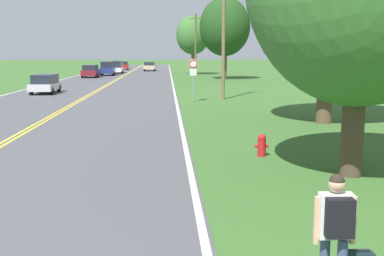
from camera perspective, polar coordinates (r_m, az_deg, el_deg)
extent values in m
cube|color=white|center=(6.70, 16.63, -9.93)|extent=(0.44, 0.19, 0.61)
sphere|color=tan|center=(6.58, 16.79, -6.42)|extent=(0.22, 0.22, 0.22)
sphere|color=#2D2319|center=(6.57, 16.81, -6.10)|extent=(0.20, 0.20, 0.20)
cylinder|color=tan|center=(6.65, 14.59, -10.54)|extent=(0.09, 0.09, 0.64)
cylinder|color=tan|center=(6.80, 18.57, -10.29)|extent=(0.09, 0.09, 0.64)
cube|color=black|center=(6.53, 17.12, -10.17)|extent=(0.36, 0.18, 0.51)
cylinder|color=black|center=(7.05, 19.16, -13.47)|extent=(0.29, 0.03, 0.02)
cylinder|color=red|center=(15.25, 8.27, -2.34)|extent=(0.26, 0.26, 0.53)
sphere|color=red|center=(15.19, 8.29, -1.16)|extent=(0.25, 0.25, 0.25)
cylinder|color=red|center=(15.27, 8.90, -2.12)|extent=(0.08, 0.09, 0.09)
cylinder|color=red|center=(15.20, 7.64, -2.14)|extent=(0.08, 0.09, 0.09)
cylinder|color=gray|center=(31.49, 0.14, 5.60)|extent=(0.07, 0.07, 2.74)
cylinder|color=white|center=(31.43, 0.14, 7.64)|extent=(0.60, 0.02, 0.60)
torus|color=red|center=(31.41, 0.14, 7.64)|extent=(0.55, 0.07, 0.55)
cube|color=white|center=(31.44, 0.14, 6.64)|extent=(0.44, 0.02, 0.44)
cylinder|color=brown|center=(33.31, 3.77, 11.58)|extent=(0.24, 0.24, 9.49)
cylinder|color=brown|center=(65.26, 0.43, 9.78)|extent=(0.24, 0.24, 8.23)
cube|color=brown|center=(65.40, 0.43, 12.86)|extent=(1.80, 0.12, 0.10)
cylinder|color=brown|center=(22.80, 15.51, 5.10)|extent=(0.73, 0.73, 3.64)
cylinder|color=brown|center=(70.32, 0.12, 7.84)|extent=(0.48, 0.48, 3.58)
ellipsoid|color=#386B2D|center=(70.35, 0.12, 10.97)|extent=(4.82, 4.82, 5.54)
cylinder|color=#473828|center=(13.24, 18.53, 0.36)|extent=(0.58, 0.58, 2.72)
cylinder|color=brown|center=(57.88, 3.86, 7.59)|extent=(0.60, 0.60, 3.63)
ellipsoid|color=#1E4219|center=(57.93, 3.91, 11.89)|extent=(5.97, 5.97, 6.86)
cylinder|color=black|center=(41.22, -17.58, 4.52)|extent=(0.20, 0.63, 0.63)
cylinder|color=black|center=(40.88, -15.50, 4.58)|extent=(0.20, 0.63, 0.63)
cylinder|color=black|center=(38.68, -18.52, 4.21)|extent=(0.20, 0.63, 0.63)
cylinder|color=black|center=(38.31, -16.31, 4.27)|extent=(0.20, 0.63, 0.63)
cube|color=silver|center=(39.75, -16.98, 4.73)|extent=(1.76, 4.25, 0.53)
cube|color=#1E232D|center=(39.71, -17.02, 5.61)|extent=(1.54, 2.98, 0.69)
cylinder|color=black|center=(64.42, -12.54, 6.21)|extent=(0.21, 0.66, 0.66)
cylinder|color=black|center=(64.19, -11.05, 6.25)|extent=(0.21, 0.66, 0.66)
cylinder|color=black|center=(61.98, -12.87, 6.10)|extent=(0.21, 0.66, 0.66)
cylinder|color=black|center=(61.75, -11.33, 6.14)|extent=(0.21, 0.66, 0.66)
cube|color=maroon|center=(63.07, -11.95, 6.45)|extent=(1.95, 4.01, 0.66)
cube|color=#1E232D|center=(63.04, -11.97, 7.03)|extent=(1.70, 2.81, 0.64)
cylinder|color=black|center=(69.46, -10.53, 6.51)|extent=(0.22, 0.78, 0.78)
cylinder|color=black|center=(69.30, -9.18, 6.54)|extent=(0.22, 0.78, 0.78)
cylinder|color=black|center=(66.95, -10.76, 6.42)|extent=(0.22, 0.78, 0.78)
cylinder|color=black|center=(66.78, -9.36, 6.45)|extent=(0.22, 0.78, 0.78)
cube|color=navy|center=(68.10, -9.96, 6.76)|extent=(1.93, 4.12, 0.75)
cube|color=#1E232D|center=(68.08, -9.98, 7.43)|extent=(1.68, 2.89, 0.82)
cylinder|color=black|center=(76.08, -9.50, 6.71)|extent=(0.21, 0.69, 0.68)
cylinder|color=black|center=(75.93, -8.21, 6.74)|extent=(0.21, 0.69, 0.68)
cylinder|color=black|center=(73.14, -9.72, 6.62)|extent=(0.21, 0.69, 0.68)
cylinder|color=black|center=(72.99, -8.39, 6.65)|extent=(0.21, 0.69, 0.68)
cube|color=white|center=(74.52, -8.96, 6.88)|extent=(1.97, 4.80, 0.59)
cube|color=#1E232D|center=(74.50, -8.97, 7.48)|extent=(1.72, 3.36, 0.97)
cylinder|color=black|center=(81.92, -4.50, 6.99)|extent=(0.21, 0.78, 0.77)
cylinder|color=black|center=(81.99, -5.69, 6.98)|extent=(0.21, 0.78, 0.77)
cylinder|color=black|center=(84.72, -4.44, 7.06)|extent=(0.21, 0.78, 0.77)
cylinder|color=black|center=(84.80, -5.59, 7.05)|extent=(0.21, 0.78, 0.77)
cube|color=#C1B28E|center=(83.34, -5.06, 7.21)|extent=(1.93, 4.55, 0.62)
cube|color=#1E232D|center=(83.33, -5.06, 7.61)|extent=(1.70, 3.19, 0.56)
cylinder|color=black|center=(91.08, -8.68, 7.08)|extent=(0.23, 0.66, 0.66)
cylinder|color=black|center=(91.01, -7.59, 7.11)|extent=(0.23, 0.66, 0.66)
cylinder|color=black|center=(88.72, -8.75, 7.03)|extent=(0.23, 0.66, 0.66)
cylinder|color=black|center=(88.65, -7.64, 7.06)|extent=(0.23, 0.66, 0.66)
cube|color=#A81E1E|center=(89.85, -8.17, 7.25)|extent=(2.10, 3.91, 0.63)
cube|color=#1E232D|center=(89.84, -8.18, 7.64)|extent=(1.82, 2.75, 0.58)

